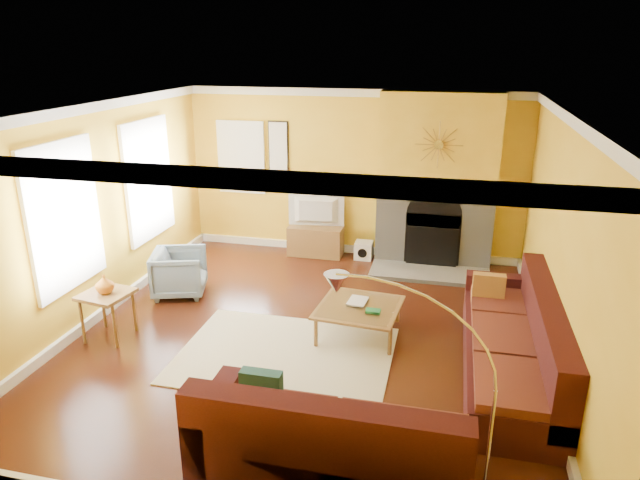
% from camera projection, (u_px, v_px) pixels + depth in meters
% --- Properties ---
extents(floor, '(5.50, 6.00, 0.02)m').
position_uv_depth(floor, '(308.00, 336.00, 6.96)').
color(floor, '#4E2010').
rests_on(floor, ground).
extents(ceiling, '(5.50, 6.00, 0.02)m').
position_uv_depth(ceiling, '(306.00, 109.00, 6.07)').
color(ceiling, white).
rests_on(ceiling, ground).
extents(wall_back, '(5.50, 0.02, 2.70)m').
position_uv_depth(wall_back, '(353.00, 174.00, 9.28)').
color(wall_back, yellow).
rests_on(wall_back, ground).
extents(wall_front, '(5.50, 0.02, 2.70)m').
position_uv_depth(wall_front, '(193.00, 369.00, 3.75)').
color(wall_front, yellow).
rests_on(wall_front, ground).
extents(wall_left, '(0.02, 6.00, 2.70)m').
position_uv_depth(wall_left, '(93.00, 214.00, 7.11)').
color(wall_left, yellow).
rests_on(wall_left, ground).
extents(wall_right, '(0.02, 6.00, 2.70)m').
position_uv_depth(wall_right, '(564.00, 249.00, 5.92)').
color(wall_right, yellow).
rests_on(wall_right, ground).
extents(baseboard, '(5.50, 6.00, 0.12)m').
position_uv_depth(baseboard, '(308.00, 331.00, 6.94)').
color(baseboard, white).
rests_on(baseboard, floor).
extents(crown_molding, '(5.50, 6.00, 0.12)m').
position_uv_depth(crown_molding, '(306.00, 116.00, 6.09)').
color(crown_molding, white).
rests_on(crown_molding, ceiling).
extents(window_left_near, '(0.06, 1.22, 1.72)m').
position_uv_depth(window_left_near, '(147.00, 180.00, 8.25)').
color(window_left_near, white).
rests_on(window_left_near, wall_left).
extents(window_left_far, '(0.06, 1.22, 1.72)m').
position_uv_depth(window_left_far, '(63.00, 217.00, 6.50)').
color(window_left_far, white).
rests_on(window_left_far, wall_left).
extents(window_back, '(0.82, 0.06, 1.22)m').
position_uv_depth(window_back, '(241.00, 157.00, 9.58)').
color(window_back, white).
rests_on(window_back, wall_back).
extents(wall_art, '(0.34, 0.04, 1.14)m').
position_uv_depth(wall_art, '(279.00, 156.00, 9.43)').
color(wall_art, white).
rests_on(wall_art, wall_back).
extents(fireplace, '(1.80, 0.40, 2.70)m').
position_uv_depth(fireplace, '(437.00, 181.00, 8.80)').
color(fireplace, gray).
rests_on(fireplace, floor).
extents(mantel, '(1.92, 0.22, 0.08)m').
position_uv_depth(mantel, '(436.00, 191.00, 8.61)').
color(mantel, white).
rests_on(mantel, fireplace).
extents(hearth, '(1.80, 0.70, 0.06)m').
position_uv_depth(hearth, '(429.00, 273.00, 8.72)').
color(hearth, gray).
rests_on(hearth, floor).
extents(sunburst, '(0.70, 0.04, 0.70)m').
position_uv_depth(sunburst, '(439.00, 145.00, 8.39)').
color(sunburst, olive).
rests_on(sunburst, fireplace).
extents(rug, '(2.40, 1.80, 0.02)m').
position_uv_depth(rug, '(285.00, 355.00, 6.51)').
color(rug, beige).
rests_on(rug, floor).
extents(sectional_sofa, '(3.08, 3.78, 0.90)m').
position_uv_depth(sectional_sofa, '(403.00, 347.00, 5.80)').
color(sectional_sofa, '#3F1414').
rests_on(sectional_sofa, floor).
extents(coffee_table, '(1.04, 1.04, 0.38)m').
position_uv_depth(coffee_table, '(359.00, 320.00, 6.93)').
color(coffee_table, white).
rests_on(coffee_table, floor).
extents(media_console, '(0.90, 0.40, 0.49)m').
position_uv_depth(media_console, '(316.00, 241.00, 9.51)').
color(media_console, olive).
rests_on(media_console, floor).
extents(tv, '(0.93, 0.23, 0.53)m').
position_uv_depth(tv, '(316.00, 211.00, 9.34)').
color(tv, black).
rests_on(tv, media_console).
extents(subwoofer, '(0.28, 0.28, 0.28)m').
position_uv_depth(subwoofer, '(364.00, 250.00, 9.38)').
color(subwoofer, white).
rests_on(subwoofer, floor).
extents(armchair, '(0.89, 0.87, 0.65)m').
position_uv_depth(armchair, '(180.00, 273.00, 7.99)').
color(armchair, slate).
rests_on(armchair, floor).
extents(side_table, '(0.61, 0.61, 0.58)m').
position_uv_depth(side_table, '(109.00, 315.00, 6.82)').
color(side_table, olive).
rests_on(side_table, floor).
extents(vase, '(0.27, 0.27, 0.23)m').
position_uv_depth(vase, '(105.00, 284.00, 6.69)').
color(vase, orange).
rests_on(vase, side_table).
extents(book, '(0.25, 0.32, 0.03)m').
position_uv_depth(book, '(349.00, 300.00, 6.98)').
color(book, white).
rests_on(book, coffee_table).
extents(arc_lamp, '(1.22, 0.36, 1.89)m').
position_uv_depth(arc_lamp, '(418.00, 405.00, 4.05)').
color(arc_lamp, silver).
rests_on(arc_lamp, floor).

